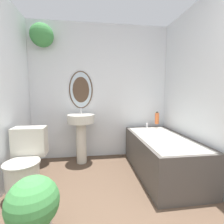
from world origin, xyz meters
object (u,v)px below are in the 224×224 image
at_px(toilet, 26,165).
at_px(bathtub, 161,154).
at_px(potted_plant, 33,206).
at_px(pedestal_sink, 81,129).
at_px(shampoo_bottle, 157,118).

height_order(toilet, bathtub, toilet).
bearing_deg(potted_plant, toilet, 113.70).
distance_m(pedestal_sink, shampoo_bottle, 1.38).
height_order(toilet, pedestal_sink, pedestal_sink).
bearing_deg(potted_plant, pedestal_sink, 78.06).
distance_m(toilet, potted_plant, 0.77).
bearing_deg(bathtub, toilet, -172.78).
relative_size(pedestal_sink, shampoo_bottle, 4.18).
bearing_deg(bathtub, potted_plant, -148.19).
relative_size(shampoo_bottle, potted_plant, 0.41).
height_order(pedestal_sink, shampoo_bottle, pedestal_sink).
height_order(pedestal_sink, bathtub, pedestal_sink).
xyz_separation_m(toilet, shampoo_bottle, (1.98, 0.83, 0.39)).
xyz_separation_m(toilet, pedestal_sink, (0.62, 0.75, 0.24)).
bearing_deg(pedestal_sink, potted_plant, -101.94).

